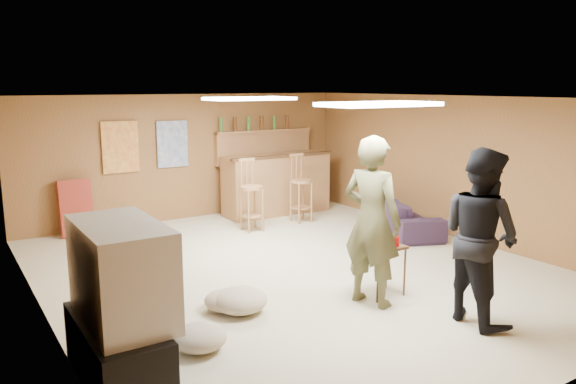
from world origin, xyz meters
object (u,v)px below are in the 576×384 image
bar_counter (277,184)px  person_black (480,236)px  person_olive (372,221)px  tv_body (122,272)px  sofa (402,214)px  tray_table (382,270)px

bar_counter → person_black: size_ratio=1.13×
bar_counter → person_olive: 4.55m
tv_body → person_olive: bearing=3.1°
sofa → tray_table: (-2.22, -1.99, 0.02)m
tv_body → sofa: size_ratio=0.59×
tv_body → person_olive: (2.73, 0.15, 0.02)m
person_black → sofa: size_ratio=0.95×
tv_body → person_black: person_black is taller
bar_counter → person_black: person_black is taller
person_olive → bar_counter: bearing=-37.7°
person_olive → person_black: 1.11m
person_black → sofa: (1.88, 3.03, -0.61)m
person_olive → tv_body: bearing=73.7°
person_black → bar_counter: bearing=-2.8°
tv_body → bar_counter: 6.09m
person_olive → sofa: (2.49, 2.10, -0.65)m
bar_counter → tray_table: (-1.15, -4.19, -0.26)m
person_black → tray_table: 1.24m
bar_counter → sofa: 2.46m
person_olive → tray_table: size_ratio=3.17×
bar_counter → tv_body: bearing=-133.0°
tv_body → bar_counter: size_ratio=0.55×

